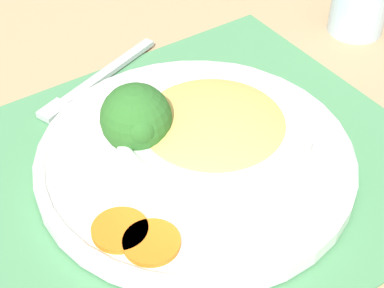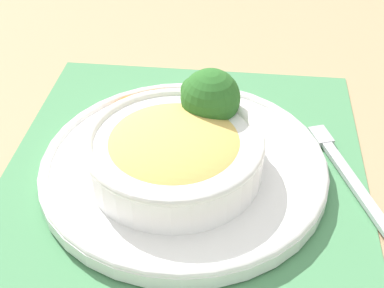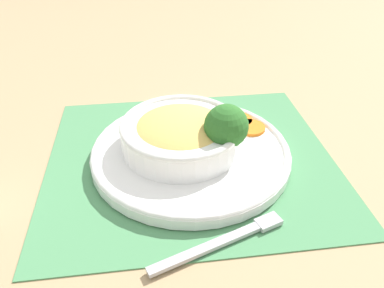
# 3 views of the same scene
# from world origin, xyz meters

# --- Properties ---
(ground_plane) EXTENTS (4.00, 4.00, 0.00)m
(ground_plane) POSITION_xyz_m (0.00, 0.00, 0.00)
(ground_plane) COLOR tan
(placemat) EXTENTS (0.45, 0.49, 0.00)m
(placemat) POSITION_xyz_m (0.00, 0.00, 0.00)
(placemat) COLOR #4C8C59
(placemat) RESTS_ON ground_plane
(plate) EXTENTS (0.31, 0.31, 0.02)m
(plate) POSITION_xyz_m (0.00, 0.00, 0.02)
(plate) COLOR white
(plate) RESTS_ON placemat
(bowl) EXTENTS (0.19, 0.19, 0.05)m
(bowl) POSITION_xyz_m (-0.01, -0.01, 0.05)
(bowl) COLOR white
(bowl) RESTS_ON plate
(broccoli_floret) EXTENTS (0.07, 0.07, 0.09)m
(broccoli_floret) POSITION_xyz_m (0.03, 0.05, 0.07)
(broccoli_floret) COLOR #759E51
(broccoli_floret) RESTS_ON plate
(carrot_slice_near) EXTENTS (0.05, 0.05, 0.01)m
(carrot_slice_near) POSITION_xyz_m (-0.03, 0.11, 0.02)
(carrot_slice_near) COLOR orange
(carrot_slice_near) RESTS_ON plate
(carrot_slice_middle) EXTENTS (0.05, 0.05, 0.01)m
(carrot_slice_middle) POSITION_xyz_m (-0.06, 0.10, 0.02)
(carrot_slice_middle) COLOR orange
(carrot_slice_middle) RESTS_ON plate
(fork) EXTENTS (0.06, 0.18, 0.01)m
(fork) POSITION_xyz_m (0.18, 0.01, 0.01)
(fork) COLOR #B7B7BC
(fork) RESTS_ON placemat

